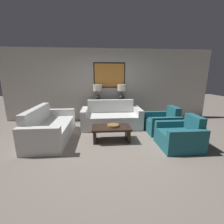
{
  "coord_description": "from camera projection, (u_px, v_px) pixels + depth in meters",
  "views": [
    {
      "loc": [
        -0.37,
        -3.37,
        1.68
      ],
      "look_at": [
        -0.03,
        0.87,
        0.65
      ],
      "focal_mm": 24.0,
      "sensor_mm": 36.0,
      "label": 1
    }
  ],
  "objects": [
    {
      "name": "ground_plane",
      "position": [
        116.0,
        146.0,
        3.69
      ],
      "size": [
        20.0,
        20.0,
        0.0
      ],
      "primitive_type": "plane",
      "color": "slate"
    },
    {
      "name": "back_wall",
      "position": [
        109.0,
        85.0,
        5.73
      ],
      "size": [
        7.82,
        0.12,
        2.65
      ],
      "color": "beige",
      "rests_on": "ground_plane"
    },
    {
      "name": "console_table",
      "position": [
        110.0,
        111.0,
        5.7
      ],
      "size": [
        1.32,
        0.37,
        0.76
      ],
      "color": "black",
      "rests_on": "ground_plane"
    },
    {
      "name": "table_lamp_left",
      "position": [
        98.0,
        90.0,
        5.48
      ],
      "size": [
        0.33,
        0.33,
        0.61
      ],
      "color": "#333338",
      "rests_on": "console_table"
    },
    {
      "name": "table_lamp_right",
      "position": [
        122.0,
        90.0,
        5.55
      ],
      "size": [
        0.33,
        0.33,
        0.61
      ],
      "color": "#333338",
      "rests_on": "console_table"
    },
    {
      "name": "couch_by_back_wall",
      "position": [
        111.0,
        118.0,
        5.03
      ],
      "size": [
        1.95,
        0.92,
        0.87
      ],
      "color": "silver",
      "rests_on": "ground_plane"
    },
    {
      "name": "couch_by_side",
      "position": [
        50.0,
        128.0,
        4.05
      ],
      "size": [
        0.92,
        1.95,
        0.87
      ],
      "color": "silver",
      "rests_on": "ground_plane"
    },
    {
      "name": "coffee_table",
      "position": [
        111.0,
        131.0,
        3.93
      ],
      "size": [
        1.0,
        0.57,
        0.39
      ],
      "color": "black",
      "rests_on": "ground_plane"
    },
    {
      "name": "decorative_bowl",
      "position": [
        113.0,
        125.0,
        3.93
      ],
      "size": [
        0.32,
        0.32,
        0.05
      ],
      "color": "olive",
      "rests_on": "coffee_table"
    },
    {
      "name": "armchair_near_back_wall",
      "position": [
        162.0,
        123.0,
        4.56
      ],
      "size": [
        0.89,
        0.85,
        0.78
      ],
      "color": "#1E5B66",
      "rests_on": "ground_plane"
    },
    {
      "name": "armchair_near_camera",
      "position": [
        180.0,
        137.0,
        3.56
      ],
      "size": [
        0.89,
        0.85,
        0.78
      ],
      "color": "#1E5B66",
      "rests_on": "ground_plane"
    }
  ]
}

